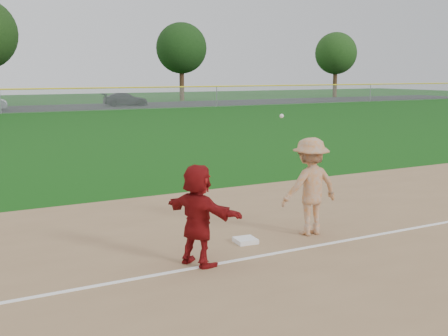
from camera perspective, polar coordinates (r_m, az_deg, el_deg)
name	(u,v)px	position (r m, az deg, el deg)	size (l,w,h in m)	color
ground	(259,242)	(11.46, 3.60, -7.54)	(160.00, 160.00, 0.00)	#10470D
foul_line	(282,252)	(10.82, 5.87, -8.50)	(60.00, 0.10, 0.01)	white
first_base	(245,240)	(11.35, 2.19, -7.36)	(0.41, 0.41, 0.09)	white
base_runner	(198,215)	(9.88, -2.68, -4.78)	(1.68, 0.54, 1.82)	maroon
car_right	(125,99)	(58.01, -9.98, 6.89)	(1.83, 4.51, 1.31)	black
first_base_play	(310,186)	(11.85, 8.75, -1.86)	(1.40, 0.78, 2.55)	#9D9D9F
outfield_fence	(0,90)	(49.63, -21.85, 7.39)	(110.00, 0.12, 110.00)	#999EA0
tree_3	(181,48)	(68.08, -4.35, 12.04)	(6.00, 6.00, 9.19)	#3D2616
tree_4	(336,53)	(78.39, 11.30, 11.35)	(5.60, 5.60, 8.67)	#3E2A16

